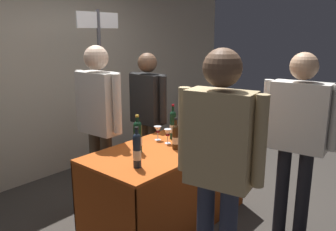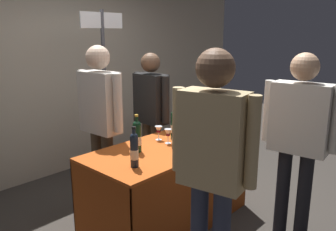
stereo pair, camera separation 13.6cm
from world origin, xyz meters
name	(u,v)px [view 1 (the left image)]	position (x,y,z in m)	size (l,w,h in m)	color
ground_plane	(168,221)	(0.00, 0.00, 0.00)	(12.00, 12.00, 0.00)	#38332D
back_partition	(51,79)	(0.00, 1.99, 1.27)	(7.48, 0.12, 2.53)	#B2A893
tasting_table	(168,170)	(0.00, 0.00, 0.55)	(1.64, 0.79, 0.80)	#B74C19
featured_wine_bottle	(138,136)	(-0.31, 0.10, 0.95)	(0.08, 0.08, 0.35)	black
display_bottle_0	(137,150)	(-0.56, -0.15, 0.95)	(0.07, 0.07, 0.34)	#192333
display_bottle_1	(176,136)	(-0.02, -0.11, 0.92)	(0.07, 0.07, 0.30)	#38230F
display_bottle_2	(173,125)	(0.20, 0.11, 0.95)	(0.07, 0.07, 0.36)	black
display_bottle_3	(223,124)	(0.53, -0.28, 0.95)	(0.08, 0.08, 0.35)	black
wine_glass_near_vendor	(158,130)	(0.08, 0.20, 0.90)	(0.08, 0.08, 0.14)	silver
wine_glass_mid	(168,133)	(0.06, 0.05, 0.90)	(0.07, 0.07, 0.15)	silver
wine_glass_near_taster	(217,132)	(0.39, -0.30, 0.91)	(0.07, 0.07, 0.15)	silver
vendor_presenter	(99,115)	(-0.28, 0.67, 1.05)	(0.24, 0.60, 1.74)	#4C4233
vendor_assistant	(148,109)	(0.46, 0.70, 0.98)	(0.23, 0.57, 1.63)	#4C4233
taster_foreground_right	(298,130)	(0.55, -1.02, 1.03)	(0.26, 0.64, 1.70)	black
taster_foreground_left	(219,157)	(-0.57, -0.91, 1.07)	(0.28, 0.59, 1.77)	#2D3347
booth_signpost	(101,80)	(0.13, 1.13, 1.31)	(0.57, 0.04, 2.10)	#47474C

